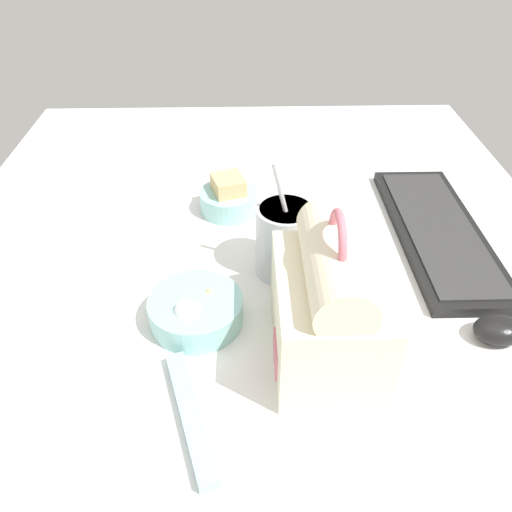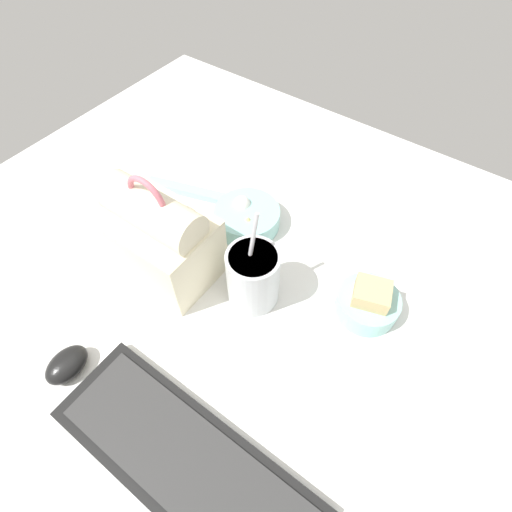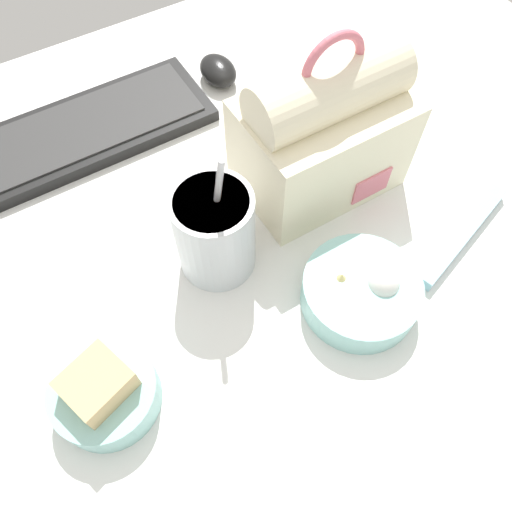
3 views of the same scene
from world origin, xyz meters
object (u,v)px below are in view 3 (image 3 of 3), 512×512
keyboard (70,137)px  soup_cup (215,231)px  bento_bowl_sandwich (104,392)px  lunch_bag (322,134)px  bento_bowl_snacks (360,291)px  computer_mouse (218,71)px  chopstick_case (461,234)px

keyboard → soup_cup: 29.78cm
keyboard → bento_bowl_sandwich: (-9.51, -37.25, 1.64)cm
lunch_bag → bento_bowl_sandwich: (-35.56, -13.46, -5.97)cm
bento_bowl_snacks → computer_mouse: bearing=83.7°
lunch_bag → chopstick_case: 21.53cm
keyboard → computer_mouse: (24.49, 0.67, 0.78)cm
soup_cup → chopstick_case: size_ratio=1.07×
lunch_bag → soup_cup: bearing=-166.3°
keyboard → chopstick_case: 54.77cm
keyboard → bento_bowl_sandwich: size_ratio=3.72×
keyboard → soup_cup: soup_cup is taller
bento_bowl_sandwich → computer_mouse: size_ratio=1.51×
bento_bowl_snacks → computer_mouse: (4.63, 42.07, -0.44)cm
keyboard → bento_bowl_sandwich: bearing=-104.3°
bento_bowl_sandwich → computer_mouse: bearing=48.1°
keyboard → lunch_bag: size_ratio=1.81×
bento_bowl_snacks → chopstick_case: size_ratio=0.73×
chopstick_case → keyboard: bearing=131.5°
soup_cup → lunch_bag: bearing=13.7°
keyboard → bento_bowl_snacks: (19.85, -41.41, 1.22)cm
bento_bowl_snacks → lunch_bag: bearing=70.6°
lunch_bag → bento_bowl_snacks: 19.74cm
computer_mouse → bento_bowl_snacks: bearing=-96.3°
computer_mouse → keyboard: bearing=-178.4°
soup_cup → bento_bowl_sandwich: size_ratio=1.81×
lunch_bag → soup_cup: (-17.49, -4.28, -2.44)cm
bento_bowl_snacks → soup_cup: bearing=130.2°
bento_bowl_snacks → chopstick_case: bearing=1.3°
bento_bowl_snacks → computer_mouse: size_ratio=1.87×
lunch_bag → soup_cup: size_ratio=1.13×
soup_cup → bento_bowl_snacks: soup_cup is taller
soup_cup → chopstick_case: 31.08cm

